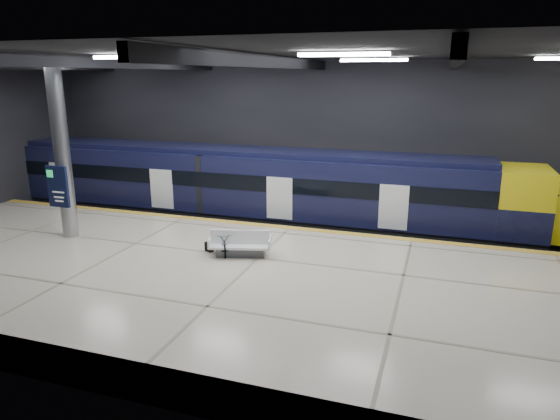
% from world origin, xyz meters
% --- Properties ---
extents(ground, '(30.00, 30.00, 0.00)m').
position_xyz_m(ground, '(0.00, 0.00, 0.00)').
color(ground, black).
rests_on(ground, ground).
extents(room_shell, '(30.10, 16.10, 8.05)m').
position_xyz_m(room_shell, '(-0.00, 0.00, 5.72)').
color(room_shell, black).
rests_on(room_shell, ground).
extents(platform, '(30.00, 11.00, 1.10)m').
position_xyz_m(platform, '(0.00, -2.50, 0.55)').
color(platform, beige).
rests_on(platform, ground).
extents(safety_strip, '(30.00, 0.40, 0.01)m').
position_xyz_m(safety_strip, '(0.00, 2.75, 1.11)').
color(safety_strip, gold).
rests_on(safety_strip, platform).
extents(rails, '(30.00, 1.52, 0.16)m').
position_xyz_m(rails, '(0.00, 5.50, 0.08)').
color(rails, gray).
rests_on(rails, ground).
extents(train, '(29.40, 2.84, 3.79)m').
position_xyz_m(train, '(-2.10, 5.50, 2.06)').
color(train, black).
rests_on(train, ground).
extents(bench, '(2.33, 1.44, 0.96)m').
position_xyz_m(bench, '(-0.68, -0.98, 1.44)').
color(bench, '#595B60').
rests_on(bench, platform).
extents(bicycle, '(1.21, 1.61, 0.81)m').
position_xyz_m(bicycle, '(-1.33, -0.94, 1.51)').
color(bicycle, '#99999E').
rests_on(bicycle, platform).
extents(pannier_bag, '(0.35, 0.28, 0.35)m').
position_xyz_m(pannier_bag, '(-1.93, -0.94, 1.28)').
color(pannier_bag, black).
rests_on(pannier_bag, platform).
extents(info_column, '(0.90, 0.78, 6.90)m').
position_xyz_m(info_column, '(-8.00, -1.03, 4.46)').
color(info_column, '#9EA0A5').
rests_on(info_column, platform).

